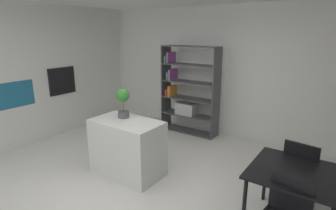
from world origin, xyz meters
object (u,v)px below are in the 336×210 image
potted_plant_on_island (123,100)px  dining_table (296,178)px  built_in_oven (62,81)px  kitchen_island (127,147)px  dining_chair_far (301,168)px  open_bookshelf (187,93)px

potted_plant_on_island → dining_table: size_ratio=0.49×
built_in_oven → dining_table: 4.84m
kitchen_island → dining_chair_far: dining_chair_far is taller
kitchen_island → dining_chair_far: 2.47m
potted_plant_on_island → dining_table: bearing=0.3°
built_in_oven → dining_chair_far: (4.78, 0.06, -0.63)m
kitchen_island → built_in_oven: bearing=167.0°
dining_table → dining_chair_far: (-0.01, 0.49, -0.10)m
kitchen_island → open_bookshelf: size_ratio=0.58×
dining_table → dining_chair_far: 0.50m
open_bookshelf → dining_chair_far: size_ratio=2.09×
open_bookshelf → dining_table: (2.64, -2.04, -0.23)m
potted_plant_on_island → open_bookshelf: bearing=92.2°
kitchen_island → open_bookshelf: (-0.23, 2.16, 0.45)m
open_bookshelf → built_in_oven: bearing=-143.1°
potted_plant_on_island → kitchen_island: bearing=-34.6°
built_in_oven → kitchen_island: 2.55m
built_in_oven → open_bookshelf: 2.70m
dining_table → built_in_oven: bearing=174.9°
potted_plant_on_island → dining_table: 2.61m
dining_chair_far → built_in_oven: bearing=8.1°
built_in_oven → dining_table: size_ratio=0.64×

